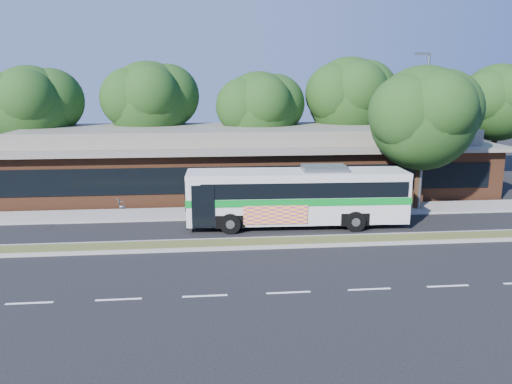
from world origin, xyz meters
TOP-DOWN VIEW (x-y plane):
  - ground at (0.00, 0.00)m, footprint 120.00×120.00m
  - median_strip at (0.00, 0.60)m, footprint 26.00×1.10m
  - sidewalk at (0.00, 6.40)m, footprint 44.00×2.60m
  - plaza_building at (0.00, 12.99)m, footprint 33.20×11.20m
  - lamp_post at (9.56, 6.00)m, footprint 0.93×0.18m
  - tree_bg_a at (-14.58, 15.14)m, footprint 6.47×5.80m
  - tree_bg_b at (-6.57, 16.14)m, footprint 6.69×6.00m
  - tree_bg_c at (1.40, 15.13)m, footprint 6.24×5.60m
  - tree_bg_d at (8.45, 16.15)m, footprint 6.91×6.20m
  - tree_bg_e at (14.42, 15.14)m, footprint 6.47×5.80m
  - tree_bg_f at (20.43, 16.14)m, footprint 6.69×6.00m
  - transit_bus at (1.86, 3.51)m, footprint 11.53×2.96m
  - sedan at (-9.60, 9.78)m, footprint 5.74×4.19m
  - sidewalk_tree at (10.00, 6.34)m, footprint 6.67×5.98m

SIDE VIEW (x-z plane):
  - ground at x=0.00m, z-range 0.00..0.00m
  - sidewalk at x=0.00m, z-range 0.00..0.12m
  - median_strip at x=0.00m, z-range 0.00..0.15m
  - sedan at x=-9.60m, z-range 0.00..1.54m
  - transit_bus at x=1.86m, z-range 0.18..3.39m
  - plaza_building at x=0.00m, z-range -0.10..4.35m
  - lamp_post at x=9.56m, z-range 0.37..9.44m
  - sidewalk_tree at x=10.00m, z-range 1.36..9.78m
  - tree_bg_c at x=1.40m, z-range 1.46..9.72m
  - tree_bg_e at x=14.42m, z-range 1.49..10.00m
  - tree_bg_a at x=-14.58m, z-range 1.55..10.18m
  - tree_bg_f at x=20.43m, z-range 1.60..10.52m
  - tree_bg_b at x=-6.57m, z-range 1.64..10.64m
  - tree_bg_d at x=8.45m, z-range 1.73..11.10m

